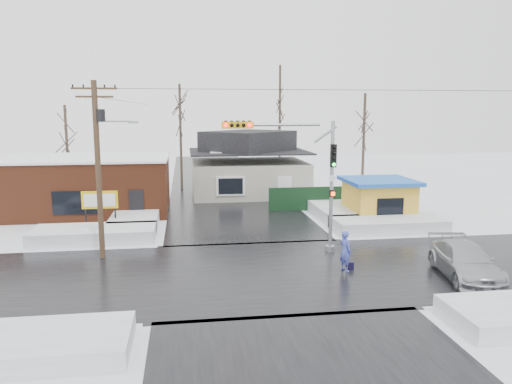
{
  "coord_description": "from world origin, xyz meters",
  "views": [
    {
      "loc": [
        -3.69,
        -22.28,
        7.56
      ],
      "look_at": [
        0.25,
        5.08,
        3.0
      ],
      "focal_mm": 35.0,
      "sensor_mm": 36.0,
      "label": 1
    }
  ],
  "objects": [
    {
      "name": "shopping_bag",
      "position": [
        4.06,
        -0.26,
        0.17
      ],
      "size": [
        0.29,
        0.15,
        0.35
      ],
      "primitive_type": "cube",
      "rotation": [
        0.0,
        0.0,
        -0.1
      ],
      "color": "black",
      "rests_on": "ground"
    },
    {
      "name": "snowbank_nside_w",
      "position": [
        -7.0,
        12.0,
        0.4
      ],
      "size": [
        3.0,
        8.0,
        0.8
      ],
      "primitive_type": "cube",
      "color": "white",
      "rests_on": "ground"
    },
    {
      "name": "snowbank_nside_e",
      "position": [
        7.0,
        12.0,
        0.4
      ],
      "size": [
        3.0,
        8.0,
        0.8
      ],
      "primitive_type": "cube",
      "color": "white",
      "rests_on": "ground"
    },
    {
      "name": "utility_pole",
      "position": [
        -7.93,
        3.5,
        5.11
      ],
      "size": [
        3.15,
        0.44,
        9.0
      ],
      "color": "#382619",
      "rests_on": "ground"
    },
    {
      "name": "tree_far_mid",
      "position": [
        6.0,
        28.0,
        9.54
      ],
      "size": [
        3.0,
        3.0,
        12.0
      ],
      "color": "#332821",
      "rests_on": "ground"
    },
    {
      "name": "ground",
      "position": [
        0.0,
        0.0,
        0.0
      ],
      "size": [
        120.0,
        120.0,
        0.0
      ],
      "primitive_type": "plane",
      "color": "white",
      "rests_on": "ground"
    },
    {
      "name": "brick_building",
      "position": [
        -11.0,
        15.99,
        2.08
      ],
      "size": [
        12.2,
        8.2,
        4.12
      ],
      "color": "brown",
      "rests_on": "ground"
    },
    {
      "name": "tree_far_left",
      "position": [
        -4.0,
        26.0,
        7.95
      ],
      "size": [
        3.0,
        3.0,
        10.0
      ],
      "color": "#332821",
      "rests_on": "ground"
    },
    {
      "name": "road_ns",
      "position": [
        0.0,
        0.0,
        0.01
      ],
      "size": [
        10.0,
        120.0,
        0.02
      ],
      "primitive_type": "cube",
      "color": "black",
      "rests_on": "ground"
    },
    {
      "name": "pedestrian",
      "position": [
        3.72,
        -0.4,
        0.97
      ],
      "size": [
        0.69,
        0.83,
        1.94
      ],
      "primitive_type": "imported",
      "rotation": [
        0.0,
        0.0,
        1.94
      ],
      "color": "#424EB8",
      "rests_on": "ground"
    },
    {
      "name": "traffic_signal",
      "position": [
        2.43,
        2.97,
        4.54
      ],
      "size": [
        6.05,
        0.68,
        7.0
      ],
      "color": "gray",
      "rests_on": "ground"
    },
    {
      "name": "snowbank_nw",
      "position": [
        -9.0,
        7.0,
        0.4
      ],
      "size": [
        7.0,
        3.0,
        0.8
      ],
      "primitive_type": "cube",
      "color": "white",
      "rests_on": "ground"
    },
    {
      "name": "car",
      "position": [
        8.81,
        -2.08,
        0.76
      ],
      "size": [
        2.97,
        5.52,
        1.52
      ],
      "primitive_type": "imported",
      "rotation": [
        0.0,
        0.0,
        -0.17
      ],
      "color": "#ADB0B5",
      "rests_on": "ground"
    },
    {
      "name": "snowbank_ne",
      "position": [
        9.0,
        7.0,
        0.4
      ],
      "size": [
        7.0,
        3.0,
        0.8
      ],
      "primitive_type": "cube",
      "color": "white",
      "rests_on": "ground"
    },
    {
      "name": "fence",
      "position": [
        6.5,
        14.0,
        0.9
      ],
      "size": [
        8.0,
        0.12,
        1.8
      ],
      "primitive_type": "cube",
      "color": "black",
      "rests_on": "ground"
    },
    {
      "name": "road_ew",
      "position": [
        0.0,
        0.0,
        0.01
      ],
      "size": [
        120.0,
        10.0,
        0.02
      ],
      "primitive_type": "cube",
      "color": "black",
      "rests_on": "ground"
    },
    {
      "name": "snowbank_sw",
      "position": [
        -9.0,
        -7.0,
        0.35
      ],
      "size": [
        7.0,
        3.0,
        0.7
      ],
      "primitive_type": "cube",
      "color": "white",
      "rests_on": "ground"
    },
    {
      "name": "house",
      "position": [
        2.0,
        22.0,
        2.62
      ],
      "size": [
        10.4,
        8.4,
        5.76
      ],
      "color": "#AEAB9D",
      "rests_on": "ground"
    },
    {
      "name": "tree_far_right",
      "position": [
        12.0,
        20.0,
        7.16
      ],
      "size": [
        3.0,
        3.0,
        9.0
      ],
      "color": "#332821",
      "rests_on": "ground"
    },
    {
      "name": "kiosk",
      "position": [
        9.5,
        9.99,
        1.46
      ],
      "size": [
        4.6,
        4.6,
        2.88
      ],
      "color": "gold",
      "rests_on": "ground"
    },
    {
      "name": "tree_far_west",
      "position": [
        -14.0,
        24.0,
        6.36
      ],
      "size": [
        3.0,
        3.0,
        8.0
      ],
      "color": "#332821",
      "rests_on": "ground"
    },
    {
      "name": "marquee_sign",
      "position": [
        -9.0,
        9.49,
        1.92
      ],
      "size": [
        2.2,
        0.21,
        2.55
      ],
      "color": "black",
      "rests_on": "ground"
    }
  ]
}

